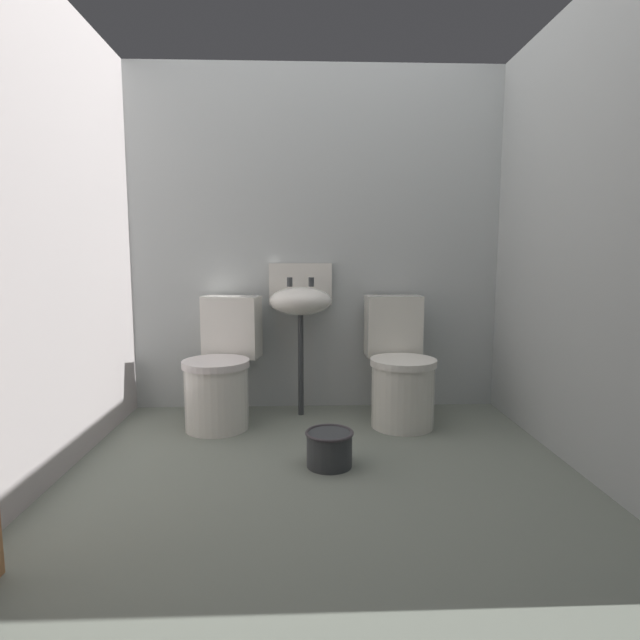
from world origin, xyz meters
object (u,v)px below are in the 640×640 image
toilet_right (400,372)px  bucket (329,448)px  sink (301,300)px  toilet_left (221,373)px

toilet_right → bucket: 0.84m
toilet_right → sink: bearing=-19.0°
toilet_left → bucket: toilet_left is taller
sink → bucket: size_ratio=4.09×
toilet_left → sink: 0.68m
sink → bucket: sink is taller
sink → bucket: 1.08m
toilet_right → sink: (-0.62, 0.19, 0.43)m
toilet_right → toilet_left: bearing=-2.1°
sink → toilet_right: bearing=-16.9°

